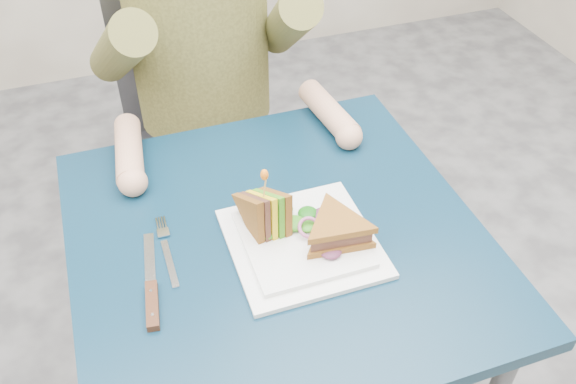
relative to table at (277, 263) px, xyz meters
name	(u,v)px	position (x,y,z in m)	size (l,w,h in m)	color
table	(277,263)	(0.00, 0.00, 0.00)	(0.75, 0.75, 0.73)	#081F30
chair	(202,117)	(0.00, 0.69, -0.11)	(0.42, 0.40, 0.93)	#47474C
diner	(198,10)	(0.00, 0.58, 0.26)	(0.54, 0.59, 0.74)	brown
plate	(302,242)	(0.03, -0.04, 0.09)	(0.26, 0.26, 0.02)	white
sandwich_flat	(337,230)	(0.09, -0.07, 0.12)	(0.16, 0.16, 0.05)	brown
sandwich_upright	(266,214)	(-0.02, 0.00, 0.13)	(0.09, 0.15, 0.15)	brown
fork	(167,252)	(-0.20, 0.02, 0.08)	(0.02, 0.18, 0.01)	silver
knife	(152,296)	(-0.24, -0.08, 0.09)	(0.05, 0.22, 0.02)	silver
toothpick	(265,187)	(-0.02, 0.00, 0.20)	(0.00, 0.00, 0.06)	tan
toothpick_frill	(264,175)	(-0.02, 0.00, 0.23)	(0.01, 0.01, 0.02)	orange
lettuce_spill	(303,229)	(0.04, -0.03, 0.11)	(0.15, 0.13, 0.02)	#337A14
onion_ring	(309,228)	(0.05, -0.04, 0.11)	(0.04, 0.04, 0.01)	#9E4C7A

